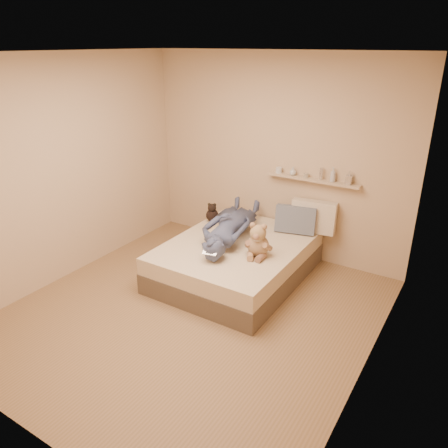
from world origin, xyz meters
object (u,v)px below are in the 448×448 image
Objects in this scene: game_console at (210,252)px; pillow_cream at (314,217)px; dark_plush at (212,213)px; person at (230,225)px; pillow_grey at (296,219)px; teddy_bear at (258,243)px; wall_shelf at (312,180)px; bed at (236,260)px.

pillow_cream is at bearing 66.88° from game_console.
dark_plush is 0.60m from person.
pillow_grey is at bearing -142.11° from pillow_cream.
game_console is at bearing -128.46° from teddy_bear.
teddy_bear reaches higher than pillow_grey.
pillow_grey is at bearing -113.35° from wall_shelf.
game_console reaches higher than bed.
wall_shelf is (1.18, 0.48, 0.54)m from dark_plush.
dark_plush reaches higher than bed.
teddy_bear is 0.58m from person.
pillow_cream reaches higher than pillow_grey.
bed is at bearing -127.43° from pillow_cream.
dark_plush is at bearing -162.41° from pillow_cream.
pillow_grey is (0.43, 1.29, 0.03)m from game_console.
bed is 7.29× the size of dark_plush.
dark_plush is 0.52× the size of pillow_grey.
dark_plush is (-1.00, 0.59, -0.05)m from teddy_bear.
pillow_cream is (1.27, 0.40, 0.09)m from dark_plush.
wall_shelf reaches higher than teddy_bear.
pillow_cream is at bearing 37.89° from pillow_grey.
teddy_bear reaches higher than dark_plush.
pillow_cream is at bearing 52.57° from bed.
bed is at bearing 156.38° from teddy_bear.
teddy_bear is 1.03m from pillow_cream.
person is (-0.60, -0.60, 0.01)m from pillow_grey.
wall_shelf reaches higher than pillow_cream.
dark_plush is 0.47× the size of pillow_cream.
dark_plush is at bearing -157.86° from wall_shelf.
teddy_bear reaches higher than game_console.
person is (-0.17, 0.69, 0.04)m from game_console.
game_console is 1.68m from wall_shelf.
bed is 3.80× the size of pillow_grey.
teddy_bear is 0.27× the size of person.
bed is 3.45× the size of pillow_cream.
game_console is at bearing -108.47° from pillow_grey.
pillow_cream is at bearing -42.78° from wall_shelf.
game_console is 0.11× the size of person.
person reaches higher than dark_plush.
pillow_grey is (-0.18, -0.14, -0.03)m from pillow_cream.
teddy_bear is 1.17m from dark_plush.
teddy_bear is at bearing -95.52° from pillow_grey.
dark_plush reaches higher than game_console.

